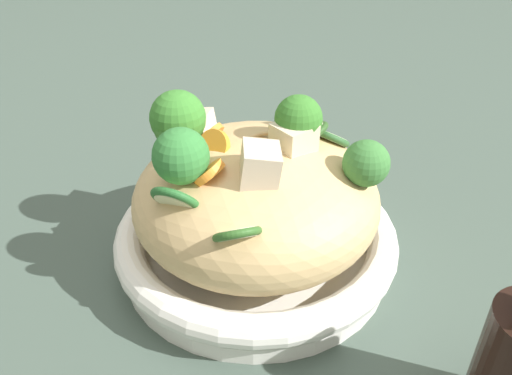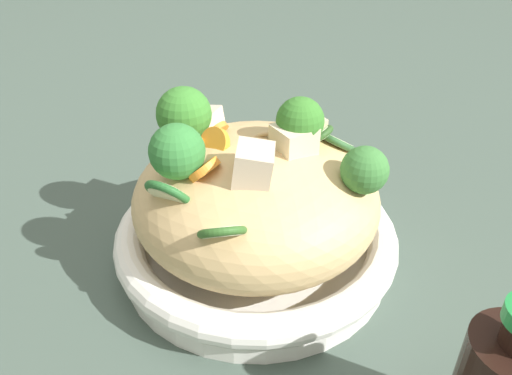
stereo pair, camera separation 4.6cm
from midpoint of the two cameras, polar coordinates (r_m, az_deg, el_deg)
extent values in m
plane|color=#415147|center=(0.52, 2.60, -7.95)|extent=(3.00, 3.00, 0.00)
cylinder|color=white|center=(0.51, 2.62, -7.25)|extent=(0.26, 0.26, 0.02)
torus|color=white|center=(0.50, 2.69, -5.26)|extent=(0.27, 0.27, 0.03)
ellipsoid|color=tan|center=(0.47, 2.82, -1.24)|extent=(0.23, 0.23, 0.11)
torus|color=tan|center=(0.48, 6.90, 3.78)|extent=(0.06, 0.07, 0.02)
torus|color=tan|center=(0.44, 3.42, 3.70)|extent=(0.05, 0.05, 0.03)
torus|color=tan|center=(0.46, 4.32, 3.33)|extent=(0.09, 0.09, 0.03)
cone|color=#99BA7A|center=(0.45, 7.76, 4.52)|extent=(0.03, 0.02, 0.02)
sphere|color=#367629|center=(0.44, 8.00, 7.32)|extent=(0.05, 0.05, 0.04)
cone|color=#A4BC71|center=(0.42, -5.51, 1.23)|extent=(0.03, 0.03, 0.01)
sphere|color=#337936|center=(0.41, -5.68, 3.94)|extent=(0.06, 0.06, 0.05)
cone|color=#9AC278|center=(0.48, -5.78, 4.88)|extent=(0.02, 0.03, 0.02)
sphere|color=#3C7A32|center=(0.47, -5.91, 7.04)|extent=(0.05, 0.05, 0.04)
cone|color=#9DC16D|center=(0.44, 14.76, -0.45)|extent=(0.02, 0.02, 0.01)
sphere|color=#3A7535|center=(0.43, 15.14, 1.81)|extent=(0.04, 0.04, 0.04)
cone|color=#9DBB6F|center=(0.49, -5.16, 5.31)|extent=(0.02, 0.02, 0.02)
sphere|color=#387B2C|center=(0.48, -5.32, 8.11)|extent=(0.05, 0.05, 0.05)
cylinder|color=orange|center=(0.47, -1.42, 6.33)|extent=(0.02, 0.02, 0.02)
cylinder|color=orange|center=(0.44, -1.68, 4.92)|extent=(0.03, 0.02, 0.03)
cylinder|color=orange|center=(0.49, 9.74, 5.91)|extent=(0.03, 0.03, 0.02)
cylinder|color=orange|center=(0.41, -2.67, 1.95)|extent=(0.03, 0.03, 0.02)
cylinder|color=orange|center=(0.45, -4.44, 4.70)|extent=(0.03, 0.04, 0.02)
cylinder|color=beige|center=(0.47, 9.50, 5.58)|extent=(0.03, 0.03, 0.02)
torus|color=#2C5121|center=(0.47, 9.50, 5.58)|extent=(0.04, 0.04, 0.03)
cylinder|color=beige|center=(0.41, -6.60, -0.90)|extent=(0.04, 0.03, 0.03)
torus|color=#245E28|center=(0.41, -6.60, -0.90)|extent=(0.05, 0.04, 0.04)
cylinder|color=beige|center=(0.38, -0.29, -5.17)|extent=(0.04, 0.04, 0.02)
torus|color=#2F5C23|center=(0.38, -0.29, -5.17)|extent=(0.05, 0.05, 0.03)
cylinder|color=beige|center=(0.49, 11.62, 5.04)|extent=(0.04, 0.04, 0.02)
torus|color=#2D5A2D|center=(0.49, 11.62, 5.04)|extent=(0.05, 0.04, 0.03)
cube|color=beige|center=(0.50, -3.07, 7.09)|extent=(0.04, 0.04, 0.03)
cube|color=beige|center=(0.40, 3.00, 2.27)|extent=(0.05, 0.05, 0.04)
cube|color=beige|center=(0.49, 8.38, 6.64)|extent=(0.04, 0.04, 0.02)
cube|color=beige|center=(0.44, 7.31, 5.02)|extent=(0.04, 0.04, 0.03)
camera|label=1|loc=(0.02, -87.14, 1.88)|focal=35.65mm
camera|label=2|loc=(0.02, 92.86, -1.88)|focal=35.65mm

